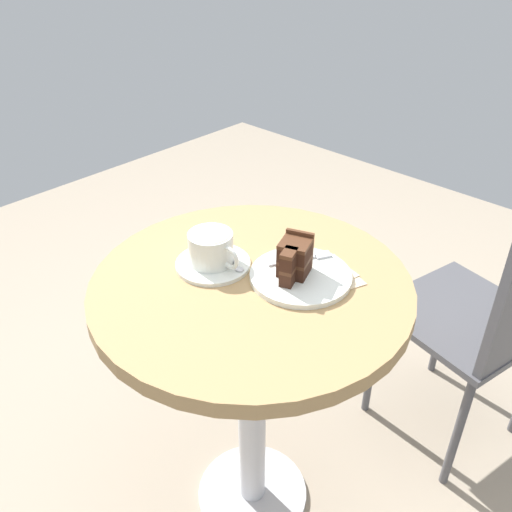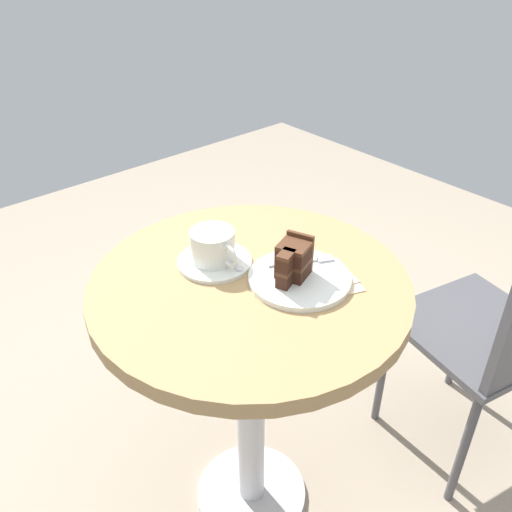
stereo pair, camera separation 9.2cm
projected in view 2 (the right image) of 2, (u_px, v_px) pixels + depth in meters
ground_plane at (251, 495)px, 1.53m from camera, size 4.40×4.40×0.01m
cafe_table at (250, 329)px, 1.19m from camera, size 0.67×0.67×0.74m
saucer at (215, 261)px, 1.17m from camera, size 0.16×0.16×0.01m
coffee_cup at (213, 245)px, 1.15m from camera, size 0.13×0.10×0.07m
teaspoon at (236, 262)px, 1.16m from camera, size 0.08×0.06×0.00m
cake_plate at (299, 279)px, 1.12m from camera, size 0.21×0.21×0.01m
cake_slice at (293, 260)px, 1.09m from camera, size 0.08×0.10×0.08m
fork at (309, 261)px, 1.16m from camera, size 0.08×0.13×0.00m
napkin at (323, 277)px, 1.13m from camera, size 0.17×0.16×0.00m
cafe_chair at (509, 328)px, 1.37m from camera, size 0.46×0.46×0.83m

